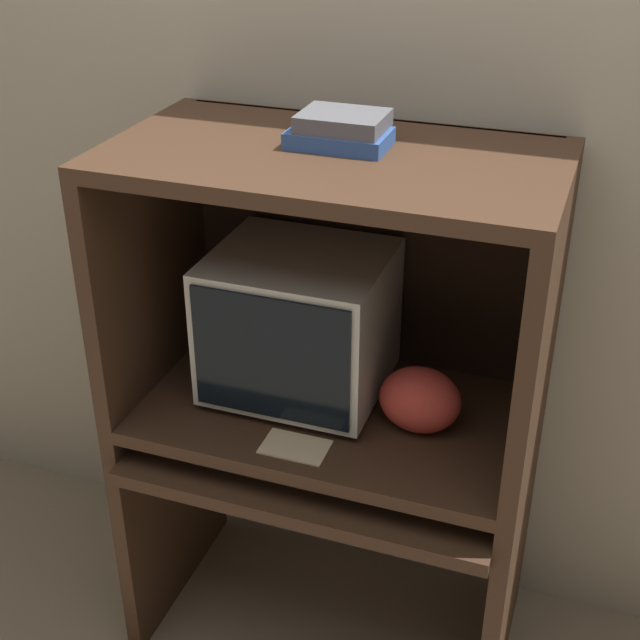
{
  "coord_description": "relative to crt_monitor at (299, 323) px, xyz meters",
  "views": [
    {
      "loc": [
        0.58,
        -1.45,
        2.01
      ],
      "look_at": [
        -0.03,
        0.28,
        0.99
      ],
      "focal_mm": 50.0,
      "sensor_mm": 36.0,
      "label": 1
    }
  ],
  "objects": [
    {
      "name": "mouse",
      "position": [
        0.31,
        -0.19,
        -0.27
      ],
      "size": [
        0.06,
        0.04,
        0.03
      ],
      "color": "black",
      "rests_on": "desk_base"
    },
    {
      "name": "wall_back",
      "position": [
        0.1,
        0.29,
        0.36
      ],
      "size": [
        6.0,
        0.06,
        2.6
      ],
      "color": "gray",
      "rests_on": "ground_plane"
    },
    {
      "name": "snack_bag",
      "position": [
        0.33,
        -0.06,
        -0.11
      ],
      "size": [
        0.2,
        0.15,
        0.16
      ],
      "color": "#BC382D",
      "rests_on": "desk_monitor_shelf"
    },
    {
      "name": "paper_card",
      "position": [
        0.08,
        -0.24,
        -0.19
      ],
      "size": [
        0.15,
        0.1,
        0.0
      ],
      "color": "#CCB28C",
      "rests_on": "desk_monitor_shelf"
    },
    {
      "name": "desk_monitor_shelf",
      "position": [
        0.1,
        -0.05,
        -0.22
      ],
      "size": [
        0.99,
        0.56,
        0.09
      ],
      "color": "#382316",
      "rests_on": "desk_base"
    },
    {
      "name": "keyboard",
      "position": [
        0.03,
        -0.19,
        -0.27
      ],
      "size": [
        0.44,
        0.15,
        0.03
      ],
      "color": "black",
      "rests_on": "desk_base"
    },
    {
      "name": "hutch_upper",
      "position": [
        0.1,
        -0.01,
        0.24
      ],
      "size": [
        0.99,
        0.56,
        0.65
      ],
      "color": "#382316",
      "rests_on": "desk_monitor_shelf"
    },
    {
      "name": "desk_base",
      "position": [
        0.1,
        -0.09,
        -0.53
      ],
      "size": [
        0.99,
        0.6,
        0.66
      ],
      "color": "#382316",
      "rests_on": "ground_plane"
    },
    {
      "name": "book_stack",
      "position": [
        0.1,
        -0.01,
        0.5
      ],
      "size": [
        0.22,
        0.15,
        0.07
      ],
      "color": "navy",
      "rests_on": "hutch_upper"
    },
    {
      "name": "crt_monitor",
      "position": [
        0.0,
        0.0,
        0.0
      ],
      "size": [
        0.42,
        0.38,
        0.37
      ],
      "color": "beige",
      "rests_on": "desk_monitor_shelf"
    }
  ]
}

